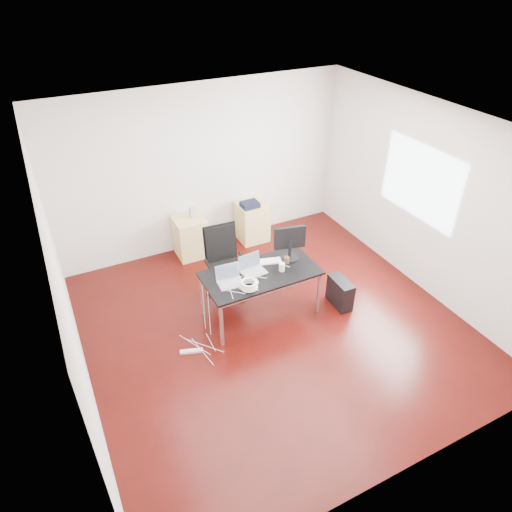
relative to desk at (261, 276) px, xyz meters
name	(u,v)px	position (x,y,z in m)	size (l,w,h in m)	color
room_shell	(278,241)	(0.08, -0.31, 0.73)	(5.00, 5.00, 5.00)	#320705
desk	(261,276)	(0.00, 0.00, 0.00)	(1.60, 0.80, 0.73)	black
office_chair	(224,259)	(-0.25, 0.70, -0.07)	(0.51, 0.53, 1.08)	black
filing_cabinet_left	(190,237)	(-0.36, 1.91, -0.33)	(0.50, 0.50, 0.70)	tan
filing_cabinet_right	(252,222)	(0.80, 1.91, -0.33)	(0.50, 0.50, 0.70)	tan
pc_tower	(340,293)	(1.14, -0.35, -0.46)	(0.20, 0.45, 0.44)	black
wastebasket	(213,241)	(0.04, 1.93, -0.54)	(0.24, 0.24, 0.28)	black
power_strip	(191,351)	(-1.17, -0.29, -0.66)	(0.30, 0.06, 0.04)	white
laptop_left	(230,279)	(-0.47, -0.02, 0.11)	(0.35, 0.28, 0.23)	silver
laptop_right	(252,268)	(-0.09, 0.08, 0.11)	(0.35, 0.28, 0.23)	silver
monitor	(290,241)	(0.53, 0.14, 0.34)	(0.45, 0.26, 0.51)	black
keyboard	(266,262)	(0.18, 0.18, 0.06)	(0.44, 0.14, 0.02)	white
cup_white	(282,267)	(0.28, -0.09, 0.11)	(0.08, 0.08, 0.12)	white
cup_brown	(287,260)	(0.43, 0.04, 0.10)	(0.08, 0.08, 0.10)	#56371D
cable_coil	(249,285)	(-0.29, -0.24, 0.11)	(0.24, 0.24, 0.11)	white
power_adapter	(255,282)	(-0.17, -0.17, 0.07)	(0.07, 0.07, 0.03)	white
speaker	(192,212)	(-0.28, 1.94, 0.11)	(0.09, 0.08, 0.18)	#9E9E9E
navy_garment	(250,205)	(0.73, 1.84, 0.07)	(0.30, 0.24, 0.09)	black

